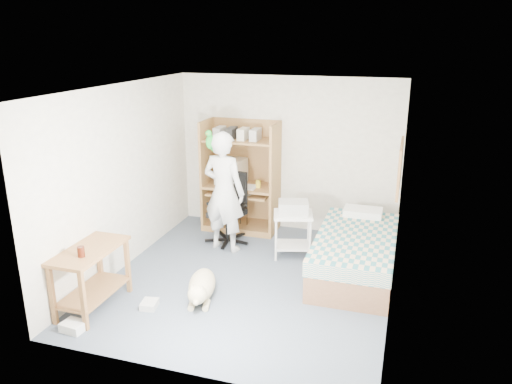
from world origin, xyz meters
TOP-DOWN VIEW (x-y plane):
  - floor at (0.00, 0.00)m, footprint 4.00×4.00m
  - wall_back at (0.00, 2.00)m, footprint 3.60×0.02m
  - wall_right at (1.80, 0.00)m, footprint 0.02×4.00m
  - wall_left at (-1.80, 0.00)m, footprint 0.02×4.00m
  - ceiling at (0.00, 0.00)m, footprint 3.60×4.00m
  - computer_hutch at (-0.70, 1.74)m, footprint 1.20×0.63m
  - bed at (1.30, 0.62)m, footprint 1.02×2.02m
  - side_desk at (-1.55, -1.20)m, footprint 0.50×1.00m
  - corkboard at (1.77, 0.90)m, footprint 0.04×0.94m
  - office_chair at (-0.71, 1.16)m, footprint 0.61×0.61m
  - person at (-0.67, 0.85)m, footprint 0.73×0.55m
  - parrot at (-0.87, 0.87)m, footprint 0.13×0.23m
  - dog at (-0.41, -0.64)m, footprint 0.49×0.99m
  - printer_cart at (0.36, 0.91)m, footprint 0.64×0.57m
  - printer at (0.36, 0.91)m, footprint 0.49×0.42m
  - crt_monitor at (-0.88, 1.75)m, footprint 0.45×0.48m
  - keyboard at (-0.70, 1.58)m, footprint 0.47×0.22m
  - pencil_cup at (-0.39, 1.65)m, footprint 0.08×0.08m
  - drink_glass at (-1.50, -1.40)m, footprint 0.08×0.08m
  - floor_box_a at (-1.48, -1.70)m, footprint 0.27×0.22m
  - floor_box_b at (-0.92, -1.02)m, footprint 0.22×0.25m

SIDE VIEW (x-z plane):
  - floor at x=0.00m, z-range 0.00..0.00m
  - floor_box_b at x=-0.92m, z-range 0.00..0.08m
  - floor_box_a at x=-1.48m, z-range 0.00..0.10m
  - dog at x=-0.41m, z-range -0.02..0.35m
  - bed at x=1.30m, z-range -0.04..0.62m
  - office_chair at x=-0.71m, z-range -0.15..0.93m
  - printer_cart at x=0.36m, z-range 0.11..0.77m
  - side_desk at x=-1.55m, z-range 0.12..0.87m
  - keyboard at x=-0.70m, z-range 0.66..0.69m
  - printer at x=0.36m, z-range 0.66..0.84m
  - drink_glass at x=-1.50m, z-range 0.75..0.87m
  - pencil_cup at x=-0.39m, z-range 0.76..0.88m
  - computer_hutch at x=-0.70m, z-range -0.08..1.72m
  - person at x=-0.67m, z-range 0.00..1.80m
  - crt_monitor at x=-0.88m, z-range 0.77..1.17m
  - wall_back at x=0.00m, z-range 0.00..2.50m
  - wall_right at x=1.80m, z-range 0.00..2.50m
  - wall_left at x=-1.80m, z-range 0.00..2.50m
  - corkboard at x=1.77m, z-range 1.12..1.78m
  - parrot at x=-0.87m, z-range 1.46..1.83m
  - ceiling at x=0.00m, z-range 2.49..2.51m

